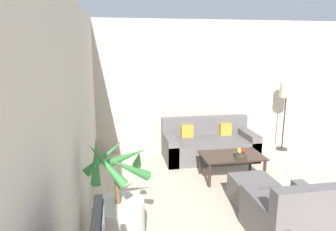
# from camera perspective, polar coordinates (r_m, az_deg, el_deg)

# --- Properties ---
(wall_back) EXTENTS (7.92, 0.06, 2.70)m
(wall_back) POSITION_cam_1_polar(r_m,az_deg,el_deg) (6.67, 14.49, 5.52)
(wall_back) COLOR #BCB2A3
(wall_back) RESTS_ON ground_plane
(wall_left) EXTENTS (0.06, 8.35, 2.70)m
(wall_left) POSITION_cam_1_polar(r_m,az_deg,el_deg) (2.77, -18.78, -4.69)
(wall_left) COLOR #BCB2A3
(wall_left) RESTS_ON ground_plane
(potted_palm) EXTENTS (0.76, 0.77, 1.27)m
(potted_palm) POSITION_cam_1_polar(r_m,az_deg,el_deg) (3.45, -9.39, -18.10)
(potted_palm) COLOR beige
(potted_palm) RESTS_ON ground_plane
(sofa_loveseat) EXTENTS (1.79, 0.85, 0.78)m
(sofa_loveseat) POSITION_cam_1_polar(r_m,az_deg,el_deg) (6.01, 7.77, -5.60)
(sofa_loveseat) COLOR #605B5B
(sofa_loveseat) RESTS_ON ground_plane
(floor_lamp) EXTENTS (0.28, 0.28, 1.44)m
(floor_lamp) POSITION_cam_1_polar(r_m,az_deg,el_deg) (6.69, 21.62, 3.72)
(floor_lamp) COLOR #2D2823
(floor_lamp) RESTS_ON ground_plane
(coffee_table) EXTENTS (1.02, 0.61, 0.41)m
(coffee_table) POSITION_cam_1_polar(r_m,az_deg,el_deg) (5.14, 12.06, -7.86)
(coffee_table) COLOR #38281E
(coffee_table) RESTS_ON ground_plane
(fruit_bowl) EXTENTS (0.21, 0.21, 0.06)m
(fruit_bowl) POSITION_cam_1_polar(r_m,az_deg,el_deg) (5.08, 13.62, -7.22)
(fruit_bowl) COLOR #42382D
(fruit_bowl) RESTS_ON coffee_table
(apple_red) EXTENTS (0.07, 0.07, 0.07)m
(apple_red) POSITION_cam_1_polar(r_m,az_deg,el_deg) (5.06, 14.21, -6.58)
(apple_red) COLOR red
(apple_red) RESTS_ON fruit_bowl
(apple_green) EXTENTS (0.08, 0.08, 0.08)m
(apple_green) POSITION_cam_1_polar(r_m,az_deg,el_deg) (5.01, 13.41, -6.68)
(apple_green) COLOR olive
(apple_green) RESTS_ON fruit_bowl
(orange_fruit) EXTENTS (0.07, 0.07, 0.07)m
(orange_fruit) POSITION_cam_1_polar(r_m,az_deg,el_deg) (5.09, 13.41, -6.38)
(orange_fruit) COLOR orange
(orange_fruit) RESTS_ON fruit_bowl
(armchair) EXTENTS (0.84, 0.85, 0.80)m
(armchair) POSITION_cam_1_polar(r_m,az_deg,el_deg) (3.83, 22.38, -17.80)
(armchair) COLOR #605B5B
(armchair) RESTS_ON ground_plane
(ottoman) EXTENTS (0.56, 0.52, 0.38)m
(ottoman) POSITION_cam_1_polar(r_m,az_deg,el_deg) (4.48, 15.81, -13.68)
(ottoman) COLOR #605B5B
(ottoman) RESTS_ON ground_plane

